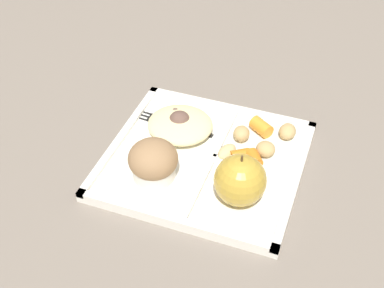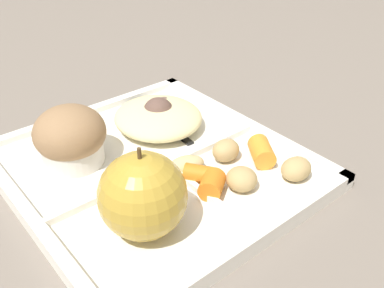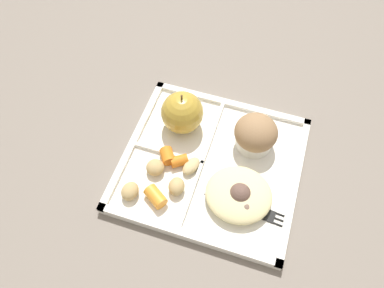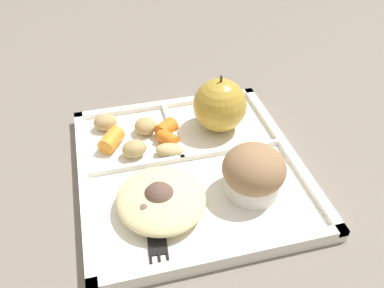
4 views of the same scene
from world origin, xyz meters
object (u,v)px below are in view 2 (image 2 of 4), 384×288
Objects in this scene: bran_muffin at (71,137)px; plastic_fork at (155,116)px; lunch_tray at (155,168)px; green_apple at (143,195)px.

bran_muffin reaches higher than plastic_fork.
green_apple is (-0.08, 0.07, 0.04)m from lunch_tray.
green_apple is 0.60× the size of plastic_fork.
bran_muffin is at bearing 101.12° from plastic_fork.
plastic_fork is (0.09, -0.07, 0.01)m from lunch_tray.
plastic_fork is at bearing -78.88° from bran_muffin.
lunch_tray is at bearing -40.30° from green_apple.
plastic_fork is (0.17, -0.13, -0.04)m from green_apple.
lunch_tray is at bearing 144.04° from plastic_fork.
green_apple reaches higher than plastic_fork.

